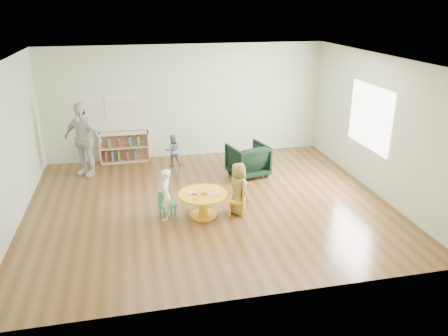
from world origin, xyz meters
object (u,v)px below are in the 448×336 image
kid_chair_left (166,204)px  child_right (238,189)px  armchair (248,160)px  kid_chair_right (239,199)px  child_left (165,195)px  adult_caretaker (83,139)px  activity_table (203,200)px  bookshelf (124,147)px  toddler (173,150)px

kid_chair_left → child_right: 1.38m
armchair → child_right: size_ratio=0.81×
child_right → armchair: bearing=-41.0°
armchair → child_right: child_right is taller
kid_chair_left → armchair: armchair is taller
kid_chair_right → armchair: size_ratio=0.69×
kid_chair_right → child_left: child_left is taller
kid_chair_left → adult_caretaker: adult_caretaker is taller
activity_table → armchair: bearing=53.2°
kid_chair_right → bookshelf: (-2.10, 3.41, 0.06)m
kid_chair_left → adult_caretaker: (-1.60, 2.53, 0.57)m
kid_chair_right → child_right: (-0.01, 0.04, 0.20)m
bookshelf → child_right: (2.09, -3.37, 0.14)m
activity_table → toddler: size_ratio=1.16×
kid_chair_right → adult_caretaker: (-2.97, 2.69, 0.55)m
activity_table → bookshelf: size_ratio=0.77×
kid_chair_right → bookshelf: 4.01m
kid_chair_left → child_left: 0.21m
adult_caretaker → armchair: bearing=20.7°
activity_table → kid_chair_right: 0.68m
kid_chair_right → toddler: size_ratio=0.71×
kid_chair_right → toddler: 2.99m
kid_chair_left → kid_chair_right: 1.37m
kid_chair_left → activity_table: bearing=67.0°
kid_chair_left → child_right: child_right is taller
activity_table → toddler: (-0.27, 2.77, 0.08)m
child_right → toddler: child_right is taller
kid_chair_right → child_right: child_right is taller
activity_table → kid_chair_right: size_ratio=1.63×
child_left → adult_caretaker: size_ratio=0.57×
armchair → toddler: bearing=-45.8°
armchair → child_right: (-0.67, -1.81, 0.13)m
kid_chair_right → armchair: bearing=1.2°
activity_table → kid_chair_left: bearing=172.2°
activity_table → armchair: armchair is taller
kid_chair_right → toddler: bearing=39.4°
activity_table → adult_caretaker: 3.53m
adult_caretaker → toddler: bearing=37.7°
armchair → child_left: bearing=26.4°
activity_table → bookshelf: bookshelf is taller
activity_table → child_right: 0.69m
armchair → adult_caretaker: size_ratio=0.48×
child_left → bookshelf: bearing=-154.4°
adult_caretaker → child_right: bearing=-8.1°
kid_chair_right → child_right: bearing=36.0°
kid_chair_left → bookshelf: size_ratio=0.43×
child_left → adult_caretaker: adult_caretaker is taller
activity_table → child_left: child_left is taller
child_left → toddler: size_ratio=1.22×
kid_chair_left → toddler: bearing=155.9°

